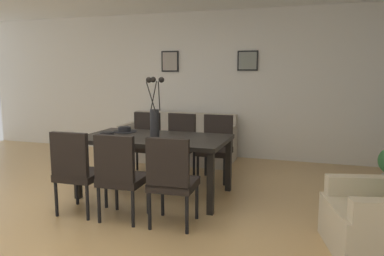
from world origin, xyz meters
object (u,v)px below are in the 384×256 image
object	(u,v)px
centerpiece_vase	(155,114)
bowl_near_left	(107,134)
dining_chair_far_right	(179,142)
framed_picture_center	(248,61)
dining_chair_mid_left	(171,177)
dining_table	(155,143)
framed_picture_left	(170,61)
sofa	(179,144)
bowl_near_right	(124,129)
armchair	(384,221)
dining_chair_near_left	(76,169)
dining_chair_near_right	(144,140)
dining_chair_far_left	(120,173)
dining_chair_mid_right	(216,144)

from	to	relation	value
centerpiece_vase	bowl_near_left	size ratio (longest dim) A/B	4.32
dining_chair_far_right	centerpiece_vase	bearing A→B (deg)	-89.54
dining_chair_far_right	framed_picture_center	size ratio (longest dim) A/B	2.57
dining_chair_mid_left	dining_table	bearing A→B (deg)	122.65
dining_chair_mid_left	framed_picture_left	xyz separation A→B (m)	(-1.29, 3.24, 1.21)
dining_chair_mid_left	sofa	xyz separation A→B (m)	(-0.94, 2.75, -0.23)
dining_chair_mid_left	centerpiece_vase	bearing A→B (deg)	122.57
bowl_near_right	armchair	bearing A→B (deg)	-18.81
dining_chair_near_left	bowl_near_right	bearing A→B (deg)	90.83
dining_chair_mid_left	bowl_near_right	distance (m)	1.58
dining_chair_near_right	dining_chair_far_right	world-z (taller)	same
dining_chair_far_left	dining_chair_mid_right	bearing A→B (deg)	73.23
framed_picture_center	dining_chair_near_right	bearing A→B (deg)	-130.95
dining_chair_far_right	dining_chair_near_left	bearing A→B (deg)	-106.25
bowl_near_right	armchair	xyz separation A→B (m)	(3.02, -1.03, -0.49)
dining_chair_far_right	sofa	bearing A→B (deg)	110.55
dining_chair_mid_right	dining_chair_mid_left	bearing A→B (deg)	-89.55
bowl_near_left	armchair	world-z (taller)	bowl_near_left
dining_table	dining_chair_mid_right	world-z (taller)	dining_chair_mid_right
dining_chair_near_left	dining_chair_near_right	size ratio (longest dim) A/B	1.00
dining_chair_near_right	dining_chair_far_left	xyz separation A→B (m)	(0.57, -1.77, 0.00)
dining_chair_far_right	framed_picture_left	size ratio (longest dim) A/B	2.42
bowl_near_right	framed_picture_center	bearing A→B (deg)	59.39
dining_chair_far_right	dining_chair_mid_right	world-z (taller)	same
dining_chair_far_left	bowl_near_right	bearing A→B (deg)	116.05
framed_picture_center	dining_chair_mid_left	bearing A→B (deg)	-92.82
dining_chair_near_left	sofa	xyz separation A→B (m)	(0.15, 2.76, -0.23)
dining_chair_near_right	armchair	bearing A→B (deg)	-28.87
dining_chair_near_right	dining_chair_mid_right	bearing A→B (deg)	1.94
dining_chair_near_right	dining_chair_far_right	distance (m)	0.56
dining_chair_near_right	framed_picture_center	world-z (taller)	framed_picture_center
dining_chair_near_right	dining_chair_mid_right	xyz separation A→B (m)	(1.12, 0.04, 0.00)
dining_chair_near_left	dining_chair_mid_right	distance (m)	2.09
dining_chair_near_left	dining_chair_near_right	world-z (taller)	same
dining_chair_mid_left	framed_picture_center	world-z (taller)	framed_picture_center
sofa	armchair	distance (m)	3.91
dining_chair_far_right	armchair	xyz separation A→B (m)	(2.48, -1.70, -0.23)
sofa	armchair	size ratio (longest dim) A/B	1.99
dining_table	centerpiece_vase	size ratio (longest dim) A/B	2.45
dining_chair_mid_right	centerpiece_vase	xyz separation A→B (m)	(-0.55, -0.91, 0.51)
dining_chair_mid_right	framed_picture_center	world-z (taller)	framed_picture_center
centerpiece_vase	framed_picture_center	size ratio (longest dim) A/B	2.05
framed_picture_left	framed_picture_center	world-z (taller)	framed_picture_left
bowl_near_right	framed_picture_center	xyz separation A→B (m)	(1.26, 2.13, 0.94)
sofa	dining_chair_near_left	bearing A→B (deg)	-93.10
dining_chair_mid_left	dining_chair_mid_right	xyz separation A→B (m)	(-0.01, 1.79, 0.00)
dining_chair_near_right	centerpiece_vase	distance (m)	1.16
bowl_near_left	centerpiece_vase	bearing A→B (deg)	22.37
dining_table	dining_chair_near_right	distance (m)	1.05
dining_chair_near_right	dining_chair_far_left	bearing A→B (deg)	-72.08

